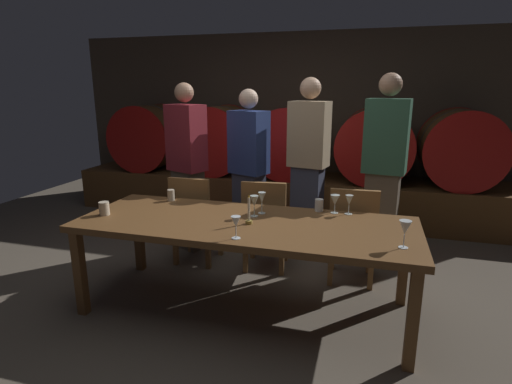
% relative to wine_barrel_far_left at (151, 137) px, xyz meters
% --- Properties ---
extents(ground_plane, '(8.54, 8.54, 0.00)m').
position_rel_wine_barrel_far_left_xyz_m(ground_plane, '(2.07, -2.33, -0.99)').
color(ground_plane, brown).
extents(back_wall, '(6.57, 0.24, 2.42)m').
position_rel_wine_barrel_far_left_xyz_m(back_wall, '(2.07, 0.55, 0.22)').
color(back_wall, '#473A2D').
rests_on(back_wall, ground).
extents(barrel_shelf, '(5.91, 0.90, 0.54)m').
position_rel_wine_barrel_far_left_xyz_m(barrel_shelf, '(2.07, 0.00, -0.72)').
color(barrel_shelf, brown).
rests_on(barrel_shelf, ground).
extents(wine_barrel_far_left, '(0.92, 0.80, 0.92)m').
position_rel_wine_barrel_far_left_xyz_m(wine_barrel_far_left, '(0.00, 0.00, 0.00)').
color(wine_barrel_far_left, '#513319').
rests_on(wine_barrel_far_left, barrel_shelf).
extents(wine_barrel_left, '(0.92, 0.80, 0.92)m').
position_rel_wine_barrel_far_left_xyz_m(wine_barrel_left, '(1.07, 0.00, 0.00)').
color(wine_barrel_left, brown).
rests_on(wine_barrel_left, barrel_shelf).
extents(wine_barrel_center, '(0.92, 0.80, 0.92)m').
position_rel_wine_barrel_far_left_xyz_m(wine_barrel_center, '(2.07, 0.00, 0.00)').
color(wine_barrel_center, brown).
rests_on(wine_barrel_center, barrel_shelf).
extents(wine_barrel_right, '(0.92, 0.80, 0.92)m').
position_rel_wine_barrel_far_left_xyz_m(wine_barrel_right, '(3.12, 0.00, 0.00)').
color(wine_barrel_right, brown).
rests_on(wine_barrel_right, barrel_shelf).
extents(wine_barrel_far_right, '(0.92, 0.80, 0.92)m').
position_rel_wine_barrel_far_left_xyz_m(wine_barrel_far_right, '(4.10, 0.00, 0.00)').
color(wine_barrel_far_right, brown).
rests_on(wine_barrel_far_right, barrel_shelf).
extents(dining_table, '(2.52, 0.94, 0.72)m').
position_rel_wine_barrel_far_left_xyz_m(dining_table, '(2.22, -2.50, -0.33)').
color(dining_table, brown).
rests_on(dining_table, ground).
extents(chair_left, '(0.40, 0.40, 0.88)m').
position_rel_wine_barrel_far_left_xyz_m(chair_left, '(1.49, -1.81, -0.50)').
color(chair_left, olive).
rests_on(chair_left, ground).
extents(chair_center, '(0.44, 0.44, 0.88)m').
position_rel_wine_barrel_far_left_xyz_m(chair_center, '(2.18, -1.77, -0.50)').
color(chair_center, olive).
rests_on(chair_center, ground).
extents(chair_right, '(0.42, 0.42, 0.88)m').
position_rel_wine_barrel_far_left_xyz_m(chair_right, '(2.98, -1.83, -0.50)').
color(chair_right, olive).
rests_on(chair_right, ground).
extents(guest_far_left, '(0.44, 0.37, 1.74)m').
position_rel_wine_barrel_far_left_xyz_m(guest_far_left, '(1.26, -1.46, -0.10)').
color(guest_far_left, brown).
rests_on(guest_far_left, ground).
extents(guest_center_left, '(0.44, 0.37, 1.68)m').
position_rel_wine_barrel_far_left_xyz_m(guest_center_left, '(1.87, -1.27, -0.13)').
color(guest_center_left, '#33384C').
rests_on(guest_center_left, ground).
extents(guest_center_right, '(0.42, 0.31, 1.79)m').
position_rel_wine_barrel_far_left_xyz_m(guest_center_right, '(2.48, -1.19, -0.07)').
color(guest_center_right, '#33384C').
rests_on(guest_center_right, ground).
extents(guest_far_right, '(0.41, 0.30, 1.82)m').
position_rel_wine_barrel_far_left_xyz_m(guest_far_right, '(3.21, -1.36, -0.06)').
color(guest_far_right, brown).
rests_on(guest_far_right, ground).
extents(candle_center, '(0.05, 0.05, 0.22)m').
position_rel_wine_barrel_far_left_xyz_m(candle_center, '(2.26, -2.55, -0.21)').
color(candle_center, olive).
rests_on(candle_center, dining_table).
extents(wine_glass_far_left, '(0.07, 0.07, 0.17)m').
position_rel_wine_barrel_far_left_xyz_m(wine_glass_far_left, '(2.25, -2.37, -0.15)').
color(wine_glass_far_left, silver).
rests_on(wine_glass_far_left, dining_table).
extents(wine_glass_left, '(0.07, 0.07, 0.15)m').
position_rel_wine_barrel_far_left_xyz_m(wine_glass_left, '(2.27, -2.86, -0.16)').
color(wine_glass_left, white).
rests_on(wine_glass_left, dining_table).
extents(wine_glass_center_left, '(0.06, 0.06, 0.17)m').
position_rel_wine_barrel_far_left_xyz_m(wine_glass_center_left, '(2.29, -2.28, -0.15)').
color(wine_glass_center_left, silver).
rests_on(wine_glass_center_left, dining_table).
extents(wine_glass_center_right, '(0.07, 0.07, 0.15)m').
position_rel_wine_barrel_far_left_xyz_m(wine_glass_center_right, '(2.84, -2.11, -0.17)').
color(wine_glass_center_right, silver).
rests_on(wine_glass_center_right, dining_table).
extents(wine_glass_right, '(0.06, 0.06, 0.15)m').
position_rel_wine_barrel_far_left_xyz_m(wine_glass_right, '(2.95, -2.11, -0.16)').
color(wine_glass_right, silver).
rests_on(wine_glass_right, dining_table).
extents(wine_glass_far_right, '(0.08, 0.08, 0.18)m').
position_rel_wine_barrel_far_left_xyz_m(wine_glass_far_right, '(3.32, -2.73, -0.14)').
color(wine_glass_far_right, white).
rests_on(wine_glass_far_right, dining_table).
extents(cup_left, '(0.08, 0.08, 0.10)m').
position_rel_wine_barrel_far_left_xyz_m(cup_left, '(1.11, -2.65, -0.22)').
color(cup_left, beige).
rests_on(cup_left, dining_table).
extents(cup_center, '(0.06, 0.06, 0.10)m').
position_rel_wine_barrel_far_left_xyz_m(cup_center, '(1.42, -2.13, -0.22)').
color(cup_center, beige).
rests_on(cup_center, dining_table).
extents(cup_right, '(0.07, 0.07, 0.10)m').
position_rel_wine_barrel_far_left_xyz_m(cup_right, '(2.71, -2.09, -0.22)').
color(cup_right, white).
rests_on(cup_right, dining_table).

